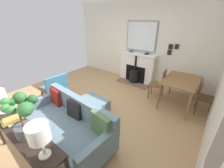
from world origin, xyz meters
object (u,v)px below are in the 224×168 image
at_px(potted_plant, 23,113).
at_px(ottoman, 91,106).
at_px(dining_chair_near_fireplace, 160,82).
at_px(dining_chair_by_back_wall, 203,95).
at_px(fireplace, 137,69).
at_px(mantel_bowl_near, 131,51).
at_px(mantel_bowl_far, 147,54).
at_px(console_table, 22,135).
at_px(table_lamp_far_end, 39,134).
at_px(book_stack, 12,120).
at_px(sofa, 69,124).
at_px(armchair_accent, 55,86).
at_px(dining_table, 181,83).

bearing_deg(potted_plant, ottoman, -165.38).
distance_m(dining_chair_near_fireplace, dining_chair_by_back_wall, 1.07).
relative_size(fireplace, mantel_bowl_near, 9.41).
relative_size(mantel_bowl_far, console_table, 0.08).
bearing_deg(table_lamp_far_end, fireplace, -166.70).
relative_size(mantel_bowl_far, potted_plant, 0.24).
bearing_deg(dining_chair_by_back_wall, potted_plant, -28.25).
bearing_deg(mantel_bowl_near, book_stack, 4.45).
bearing_deg(mantel_bowl_near, console_table, 8.29).
distance_m(sofa, table_lamp_far_end, 1.25).
height_order(potted_plant, book_stack, potted_plant).
bearing_deg(mantel_bowl_near, potted_plant, 10.98).
distance_m(fireplace, dining_chair_by_back_wall, 2.29).
xyz_separation_m(armchair_accent, book_stack, (1.38, 1.16, 0.34)).
xyz_separation_m(table_lamp_far_end, dining_chair_near_fireplace, (-3.27, 0.18, -0.57)).
distance_m(table_lamp_far_end, potted_plant, 0.48).
distance_m(fireplace, table_lamp_far_end, 4.11).
distance_m(mantel_bowl_near, book_stack, 4.02).
relative_size(mantel_bowl_far, ottoman, 0.19).
relative_size(armchair_accent, potted_plant, 1.37).
relative_size(mantel_bowl_near, dining_table, 0.13).
bearing_deg(potted_plant, dining_table, 159.72).
bearing_deg(sofa, dining_table, 151.40).
distance_m(mantel_bowl_far, potted_plant, 3.96).
height_order(mantel_bowl_far, console_table, mantel_bowl_far).
bearing_deg(mantel_bowl_near, ottoman, 8.66).
height_order(mantel_bowl_near, dining_chair_near_fireplace, mantel_bowl_near).
bearing_deg(fireplace, dining_chair_by_back_wall, 72.01).
bearing_deg(dining_table, sofa, -28.60).
xyz_separation_m(mantel_bowl_near, console_table, (4.00, 0.58, -0.41)).
distance_m(table_lamp_far_end, dining_chair_by_back_wall, 3.53).
bearing_deg(mantel_bowl_far, book_stack, -4.25).
xyz_separation_m(mantel_bowl_near, sofa, (3.25, 0.59, -0.74)).
relative_size(ottoman, dining_chair_near_fireplace, 0.84).
height_order(ottoman, book_stack, book_stack).
xyz_separation_m(fireplace, console_table, (3.95, 0.27, 0.19)).
height_order(mantel_bowl_far, armchair_accent, mantel_bowl_far).
xyz_separation_m(armchair_accent, dining_chair_near_fireplace, (-1.88, 2.27, 0.06)).
xyz_separation_m(potted_plant, dining_chair_near_fireplace, (-3.22, 0.66, -0.59)).
height_order(book_stack, dining_chair_by_back_wall, dining_chair_by_back_wall).
distance_m(mantel_bowl_near, dining_chair_near_fireplace, 1.70).
height_order(console_table, book_stack, book_stack).
relative_size(mantel_bowl_near, table_lamp_far_end, 0.32).
xyz_separation_m(potted_plant, book_stack, (0.04, -0.46, -0.32)).
xyz_separation_m(ottoman, potted_plant, (1.52, 0.40, 0.89)).
bearing_deg(ottoman, table_lamp_far_end, 29.17).
bearing_deg(fireplace, armchair_accent, -24.17).
relative_size(mantel_bowl_near, mantel_bowl_far, 1.02).
bearing_deg(fireplace, mantel_bowl_near, -98.47).
relative_size(ottoman, console_table, 0.42).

